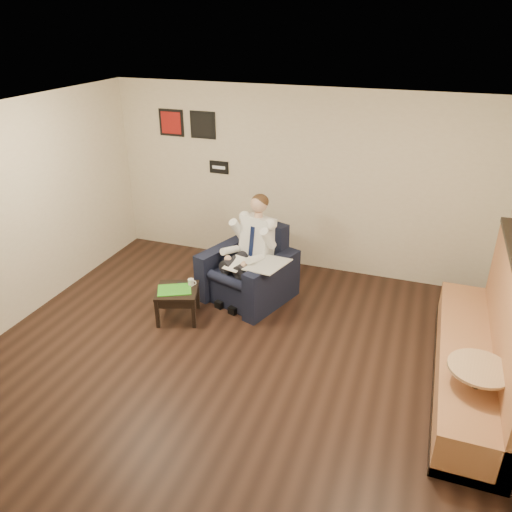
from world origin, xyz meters
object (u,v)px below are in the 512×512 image
(green_folder, at_px, (174,290))
(seated_man, at_px, (241,256))
(side_table, at_px, (178,304))
(cafe_table, at_px, (473,397))
(banquette, at_px, (477,329))
(coffee_mug, at_px, (191,282))
(armchair, at_px, (248,265))
(smartphone, at_px, (182,283))

(green_folder, bearing_deg, seated_man, 47.33)
(side_table, distance_m, cafe_table, 3.72)
(banquette, height_order, cafe_table, banquette)
(coffee_mug, bearing_deg, armchair, 49.40)
(seated_man, height_order, coffee_mug, seated_man)
(side_table, bearing_deg, coffee_mug, 53.03)
(cafe_table, bearing_deg, smartphone, 165.06)
(seated_man, bearing_deg, cafe_table, -8.17)
(seated_man, distance_m, banquette, 3.10)
(green_folder, xyz_separation_m, banquette, (3.65, -0.12, 0.29))
(green_folder, height_order, coffee_mug, coffee_mug)
(armchair, xyz_separation_m, cafe_table, (2.94, -1.63, -0.15))
(armchair, bearing_deg, coffee_mug, -112.03)
(side_table, bearing_deg, banquette, -2.28)
(seated_man, bearing_deg, side_table, -114.30)
(coffee_mug, bearing_deg, cafe_table, -15.56)
(armchair, xyz_separation_m, banquette, (2.94, -0.97, 0.21))
(armchair, distance_m, banquette, 3.10)
(armchair, relative_size, green_folder, 2.47)
(seated_man, height_order, banquette, banquette)
(smartphone, bearing_deg, cafe_table, -24.29)
(seated_man, xyz_separation_m, side_table, (-0.65, -0.70, -0.50))
(side_table, xyz_separation_m, cafe_table, (3.63, -0.81, 0.15))
(armchair, distance_m, cafe_table, 3.37)
(side_table, xyz_separation_m, coffee_mug, (0.13, 0.17, 0.26))
(side_table, height_order, coffee_mug, coffee_mug)
(armchair, distance_m, side_table, 1.12)
(side_table, xyz_separation_m, banquette, (3.63, -0.14, 0.51))
(armchair, height_order, smartphone, armchair)
(side_table, bearing_deg, seated_man, 47.12)
(side_table, bearing_deg, cafe_table, -12.56)
(side_table, height_order, cafe_table, cafe_table)
(banquette, bearing_deg, armchair, 161.76)
(armchair, height_order, seated_man, seated_man)
(seated_man, relative_size, green_folder, 3.28)
(seated_man, distance_m, green_folder, 1.02)
(seated_man, height_order, side_table, seated_man)
(armchair, distance_m, green_folder, 1.11)
(seated_man, relative_size, cafe_table, 1.95)
(coffee_mug, relative_size, cafe_table, 0.13)
(green_folder, height_order, banquette, banquette)
(green_folder, distance_m, coffee_mug, 0.25)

